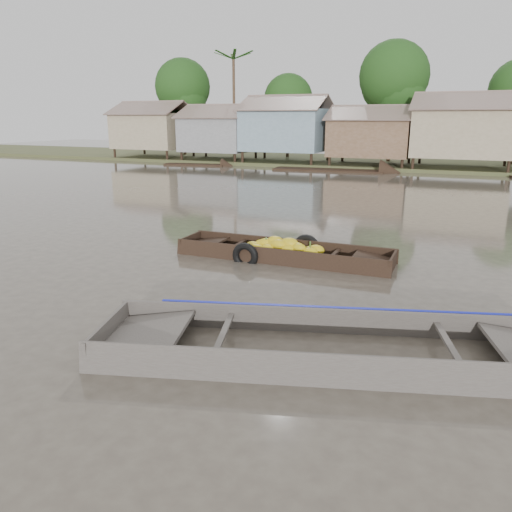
% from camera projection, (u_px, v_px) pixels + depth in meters
% --- Properties ---
extents(ground, '(120.00, 120.00, 0.00)m').
position_uv_depth(ground, '(279.00, 307.00, 10.04)').
color(ground, '#473F36').
rests_on(ground, ground).
extents(riverbank, '(120.00, 12.47, 10.22)m').
position_uv_depth(riverbank, '(473.00, 126.00, 36.28)').
color(riverbank, '#384723').
rests_on(riverbank, ground).
extents(banana_boat, '(5.86, 1.62, 0.82)m').
position_uv_depth(banana_boat, '(281.00, 252.00, 13.43)').
color(banana_boat, black).
rests_on(banana_boat, ground).
extents(viewer_boat, '(7.80, 4.05, 0.61)m').
position_uv_depth(viewer_boat, '(334.00, 353.00, 7.94)').
color(viewer_boat, '#453F3A').
rests_on(viewer_boat, ground).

